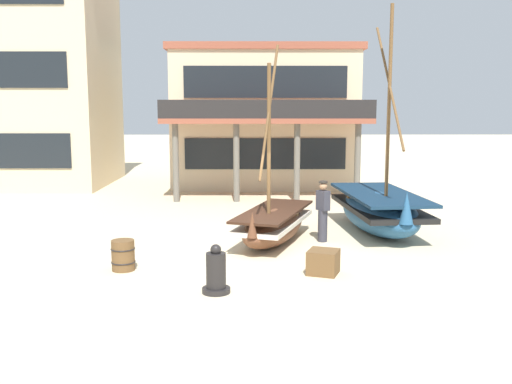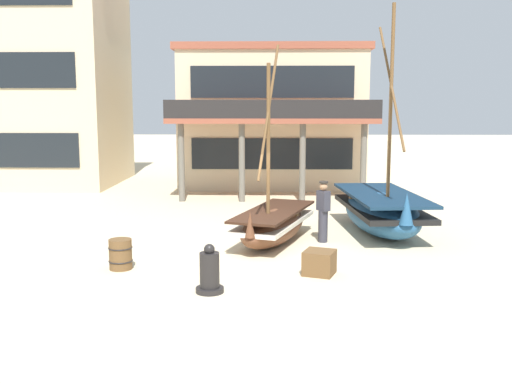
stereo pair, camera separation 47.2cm
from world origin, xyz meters
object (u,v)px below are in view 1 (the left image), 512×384
Objects in this scene: fishing_boat_centre_large at (274,224)px; capstan_winch at (216,273)px; wooden_barrel at (123,255)px; fishing_boat_near_left at (379,210)px; fisherman_by_hull at (323,212)px; harbor_building_main at (264,117)px; cargo_crate at (323,262)px.

capstan_winch is at bearing -106.99° from fishing_boat_centre_large.
fishing_boat_near_left is at bearing 30.70° from wooden_barrel.
capstan_winch is at bearing -121.18° from fisherman_by_hull.
harbor_building_main is (3.51, 14.58, 2.84)m from wooden_barrel.
capstan_winch is at bearing -128.71° from fishing_boat_near_left.
wooden_barrel is 4.53m from cargo_crate.
fishing_boat_near_left is 7.18m from capstan_winch.
wooden_barrel is (-6.70, -3.98, -0.31)m from fishing_boat_near_left.
wooden_barrel is at bearing -142.90° from fishing_boat_centre_large.
cargo_crate is (2.31, 1.31, -0.13)m from capstan_winch.
harbor_building_main is at bearing 93.89° from cargo_crate.
capstan_winch is 16.49m from harbor_building_main.
capstan_winch is at bearing -150.45° from cargo_crate.
fishing_boat_near_left reaches higher than cargo_crate.
wooden_barrel is 0.08× the size of harbor_building_main.
fishing_boat_near_left is 9.23× the size of wooden_barrel.
capstan_winch is 2.74m from wooden_barrel.
fisherman_by_hull is at bearing 58.82° from capstan_winch.
fisherman_by_hull is 2.41× the size of wooden_barrel.
harbor_building_main is at bearing 76.47° from wooden_barrel.
fisherman_by_hull is 5.64m from wooden_barrel.
fishing_boat_near_left is 10.03× the size of cargo_crate.
fisherman_by_hull is 5.17m from capstan_winch.
fishing_boat_centre_large is at bearing -174.83° from fisherman_by_hull.
fishing_boat_centre_large is 1.40m from fisherman_by_hull.
wooden_barrel is at bearing 176.05° from cargo_crate.
cargo_crate is at bearing -3.95° from wooden_barrel.
fisherman_by_hull is 0.20× the size of harbor_building_main.
fishing_boat_centre_large is at bearing 108.57° from cargo_crate.
cargo_crate is at bearing 29.55° from capstan_winch.
harbor_building_main reaches higher than fishing_boat_centre_large.
fisherman_by_hull is at bearing -146.81° from fishing_boat_near_left.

